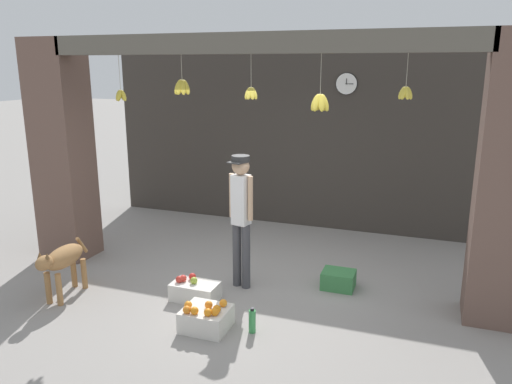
{
  "coord_description": "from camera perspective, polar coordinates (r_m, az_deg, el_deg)",
  "views": [
    {
      "loc": [
        2.11,
        -5.44,
        2.8
      ],
      "look_at": [
        0.0,
        0.43,
        1.2
      ],
      "focal_mm": 35.0,
      "sensor_mm": 36.0,
      "label": 1
    }
  ],
  "objects": [
    {
      "name": "water_bottle",
      "position": [
        5.51,
        -0.43,
        -14.52
      ],
      "size": [
        0.08,
        0.08,
        0.28
      ],
      "color": "#38934C",
      "rests_on": "ground_plane"
    },
    {
      "name": "dog",
      "position": [
        6.56,
        -21.25,
        -7.31
      ],
      "size": [
        0.29,
        0.93,
        0.7
      ],
      "rotation": [
        0.0,
        0.0,
        -1.51
      ],
      "color": "#9E7042",
      "rests_on": "ground_plane"
    },
    {
      "name": "fruit_crate_apples",
      "position": [
        6.25,
        -7.04,
        -11.09
      ],
      "size": [
        0.57,
        0.34,
        0.3
      ],
      "color": "silver",
      "rests_on": "ground_plane"
    },
    {
      "name": "storefront_awning",
      "position": [
        5.95,
        -1.01,
        16.29
      ],
      "size": [
        5.24,
        0.26,
        0.88
      ],
      "color": "#5B564C"
    },
    {
      "name": "shop_pillar_right",
      "position": [
        5.92,
        27.17,
        0.88
      ],
      "size": [
        0.7,
        0.6,
        3.15
      ],
      "primitive_type": "cube",
      "color": "brown",
      "rests_on": "ground_plane"
    },
    {
      "name": "shop_back_wall",
      "position": [
        8.7,
        5.58,
        6.25
      ],
      "size": [
        7.14,
        0.12,
        3.15
      ],
      "primitive_type": "cube",
      "color": "#38332D",
      "rests_on": "ground_plane"
    },
    {
      "name": "produce_box_green",
      "position": [
        6.59,
        9.4,
        -9.85
      ],
      "size": [
        0.41,
        0.33,
        0.23
      ],
      "primitive_type": "cube",
      "color": "#387A42",
      "rests_on": "ground_plane"
    },
    {
      "name": "shop_pillar_left",
      "position": [
        7.73,
        -21.22,
        4.32
      ],
      "size": [
        0.7,
        0.6,
        3.15
      ],
      "primitive_type": "cube",
      "color": "brown",
      "rests_on": "ground_plane"
    },
    {
      "name": "shopkeeper",
      "position": [
        6.24,
        -1.72,
        -2.12
      ],
      "size": [
        0.34,
        0.3,
        1.72
      ],
      "rotation": [
        0.0,
        0.0,
        2.91
      ],
      "color": "#424247",
      "rests_on": "ground_plane"
    },
    {
      "name": "fruit_crate_oranges",
      "position": [
        5.6,
        -5.73,
        -14.1
      ],
      "size": [
        0.49,
        0.44,
        0.32
      ],
      "color": "silver",
      "rests_on": "ground_plane"
    },
    {
      "name": "wall_clock",
      "position": [
        8.4,
        10.31,
        12.08
      ],
      "size": [
        0.36,
        0.03,
        0.36
      ],
      "color": "black"
    },
    {
      "name": "ground_plane",
      "position": [
        6.47,
        -1.31,
        -11.23
      ],
      "size": [
        60.0,
        60.0,
        0.0
      ],
      "primitive_type": "plane",
      "color": "gray"
    }
  ]
}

